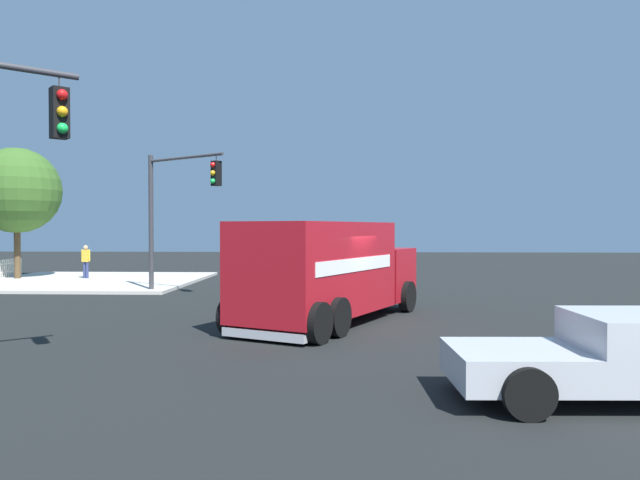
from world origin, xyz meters
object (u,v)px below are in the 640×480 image
Objects in this scene: traffic_light_secondary at (173,200)px; pedestrian_near_corner at (86,259)px; pickup_silver at (619,355)px; delivery_truck at (329,271)px; shade_tree_near at (17,191)px.

pedestrian_near_corner is at bearing -133.82° from traffic_light_secondary.
pickup_silver is 27.09m from pedestrian_near_corner.
traffic_light_secondary is (-6.94, -6.55, 2.37)m from delivery_truck.
delivery_truck is at bearing 44.70° from pedestrian_near_corner.
pickup_silver is 3.11× the size of pedestrian_near_corner.
shade_tree_near is (-5.85, -9.77, 0.75)m from traffic_light_secondary.
shade_tree_near reaches higher than delivery_truck.
delivery_truck is 9.00m from pickup_silver.
traffic_light_secondary is 18.69m from pickup_silver.
pedestrian_near_corner is at bearing 93.14° from shade_tree_near.
delivery_truck is 1.20× the size of shade_tree_near.
shade_tree_near is (-12.79, -16.32, 3.12)m from delivery_truck.
pedestrian_near_corner is 4.94m from shade_tree_near.
pedestrian_near_corner is (-20.54, -17.66, 0.38)m from pickup_silver.
delivery_truck is 18.26m from pedestrian_near_corner.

